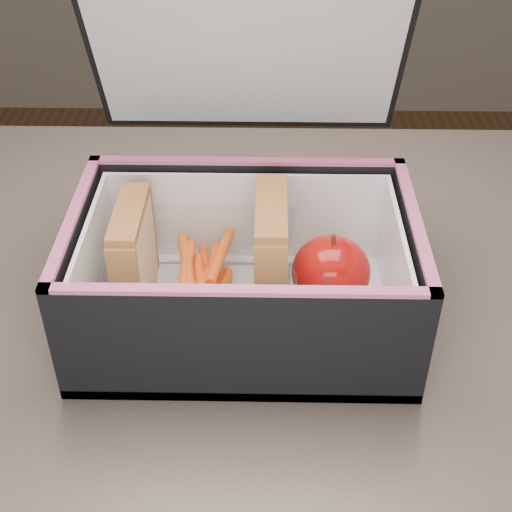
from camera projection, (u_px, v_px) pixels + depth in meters
The scene contains 8 objects.
kitchen_table at pixel (304, 413), 0.67m from camera, with size 1.20×0.80×0.75m.
lunch_bag at pixel (244, 262), 0.60m from camera, with size 0.28×0.27×0.27m.
plastic_tub at pixel (203, 273), 0.62m from camera, with size 0.16×0.11×0.07m, color white, non-canonical shape.
sandwich_left at pixel (134, 256), 0.61m from camera, with size 0.02×0.09×0.10m.
sandwich_right at pixel (270, 254), 0.60m from camera, with size 0.03×0.09×0.10m.
carrot_sticks at pixel (205, 280), 0.63m from camera, with size 0.05×0.13×0.03m.
paper_napkin at pixel (331, 300), 0.63m from camera, with size 0.08×0.08×0.01m, color white.
red_apple at pixel (331, 272), 0.61m from camera, with size 0.09×0.09×0.07m.
Camera 1 is at (-0.04, -0.44, 1.18)m, focal length 50.00 mm.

